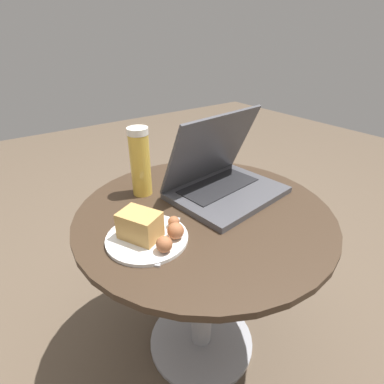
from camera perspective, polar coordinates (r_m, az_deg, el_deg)
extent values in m
plane|color=brown|center=(1.22, 1.75, -26.45)|extent=(6.00, 6.00, 0.00)
cylinder|color=#9E9EA3|center=(1.22, 1.76, -26.25)|extent=(0.37, 0.37, 0.01)
cylinder|color=#9E9EA3|center=(1.01, 1.99, -17.24)|extent=(0.07, 0.07, 0.53)
cylinder|color=#38281C|center=(0.83, 2.31, -3.94)|extent=(0.70, 0.70, 0.02)
cube|color=#47474C|center=(0.90, 6.77, -0.15)|extent=(0.34, 0.28, 0.02)
cube|color=black|center=(0.92, 5.10, 1.22)|extent=(0.26, 0.14, 0.00)
cube|color=#47474C|center=(0.90, 3.67, 8.24)|extent=(0.33, 0.14, 0.23)
cube|color=black|center=(0.90, 3.79, 8.12)|extent=(0.30, 0.12, 0.20)
cylinder|color=gold|center=(0.89, -9.78, 5.07)|extent=(0.06, 0.06, 0.18)
cylinder|color=white|center=(0.85, -10.34, 11.37)|extent=(0.06, 0.06, 0.02)
cylinder|color=white|center=(0.72, -8.54, -8.65)|extent=(0.19, 0.19, 0.01)
cube|color=tan|center=(0.71, -9.89, -6.25)|extent=(0.10, 0.11, 0.06)
sphere|color=#9E5B38|center=(0.66, -5.31, -9.89)|extent=(0.04, 0.04, 0.04)
sphere|color=#9E5B38|center=(0.70, -3.14, -7.39)|extent=(0.04, 0.04, 0.04)
sphere|color=#9E5B38|center=(0.74, -3.52, -5.68)|extent=(0.03, 0.03, 0.03)
cube|color=#B2B2B7|center=(0.70, -5.24, -10.37)|extent=(0.10, 0.10, 0.00)
cube|color=#B2B2B7|center=(0.77, -3.53, -6.09)|extent=(0.06, 0.06, 0.00)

